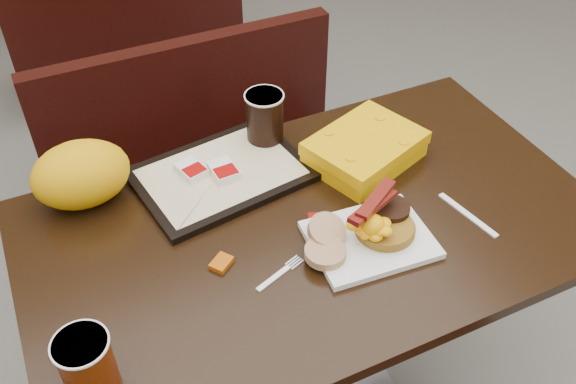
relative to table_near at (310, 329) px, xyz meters
name	(u,v)px	position (x,y,z in m)	size (l,w,h in m)	color
table_near	(310,329)	(0.00, 0.00, 0.00)	(1.20, 0.70, 0.75)	black
bench_near_n	(213,170)	(0.00, 0.70, -0.02)	(1.00, 0.46, 0.72)	black
bench_far_s	(121,16)	(0.00, 1.90, -0.02)	(1.00, 0.46, 0.72)	black
platter	(370,240)	(0.08, -0.10, 0.38)	(0.24, 0.19, 0.01)	white
pancake_stack	(385,226)	(0.11, -0.09, 0.40)	(0.12, 0.12, 0.03)	#896016
sausage_patty	(391,208)	(0.14, -0.07, 0.42)	(0.08, 0.08, 0.01)	black
scrambled_eggs	(372,226)	(0.07, -0.11, 0.44)	(0.08, 0.07, 0.04)	#FFA005
bacon_strips	(373,205)	(0.08, -0.09, 0.46)	(0.15, 0.06, 0.01)	#450409
muffin_bottom	(325,253)	(-0.03, -0.10, 0.40)	(0.08, 0.08, 0.02)	tan
muffin_top	(326,230)	(0.00, -0.06, 0.41)	(0.08, 0.08, 0.02)	tan
coffee_cup_near	(88,365)	(-0.50, -0.19, 0.44)	(0.09, 0.09, 0.12)	#822804
fork	(273,278)	(-0.14, -0.10, 0.38)	(0.11, 0.02, 0.00)	white
knife	(468,215)	(0.30, -0.12, 0.38)	(0.16, 0.01, 0.00)	white
condiment_syrup	(221,263)	(-0.22, -0.03, 0.38)	(0.04, 0.03, 0.01)	#A64707
condiment_ketchup	(319,220)	(0.01, 0.00, 0.38)	(0.05, 0.03, 0.01)	#8C0504
tray	(221,175)	(-0.12, 0.22, 0.38)	(0.37, 0.26, 0.02)	black
hashbrown_sleeve_left	(191,170)	(-0.19, 0.24, 0.40)	(0.05, 0.07, 0.02)	silver
hashbrown_sleeve_right	(223,171)	(-0.12, 0.21, 0.40)	(0.05, 0.07, 0.02)	silver
coffee_cup_far	(265,117)	(0.02, 0.29, 0.45)	(0.09, 0.09, 0.12)	black
clamshell	(365,149)	(0.20, 0.13, 0.41)	(0.25, 0.19, 0.07)	#DF9D03
paper_bag	(81,174)	(-0.41, 0.27, 0.45)	(0.21, 0.15, 0.14)	orange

